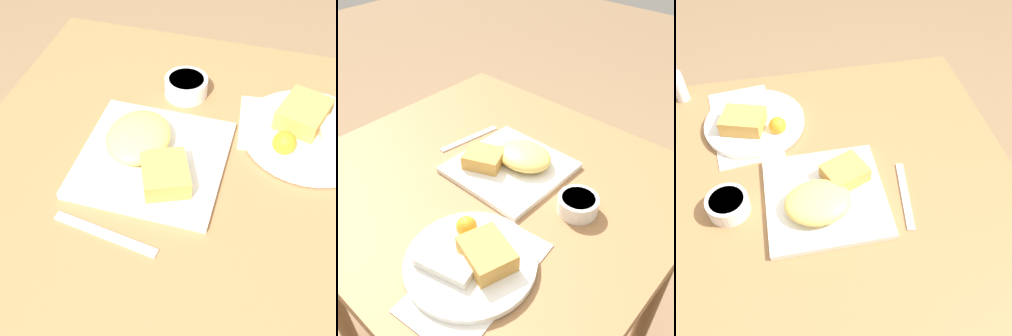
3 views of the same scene
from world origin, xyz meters
TOP-DOWN VIEW (x-y plane):
  - dining_table at (0.00, 0.00)m, footprint 0.88×0.83m
  - menu_card at (-0.18, 0.22)m, footprint 0.19×0.31m
  - plate_square_near at (-0.01, -0.07)m, footprint 0.26×0.26m
  - plate_oval_far at (-0.15, 0.20)m, footprint 0.25×0.25m
  - sauce_ramekin at (-0.22, -0.05)m, footprint 0.09×0.09m
  - butter_knife at (0.16, -0.09)m, footprint 0.04×0.18m

SIDE VIEW (x-z plane):
  - dining_table at x=0.00m, z-range 0.28..1.03m
  - menu_card at x=-0.18m, z-range 0.75..0.76m
  - butter_knife at x=0.16m, z-range 0.75..0.76m
  - plate_oval_far at x=-0.15m, z-range 0.75..0.80m
  - sauce_ramekin at x=-0.22m, z-range 0.76..0.80m
  - plate_square_near at x=-0.01m, z-range 0.75..0.80m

